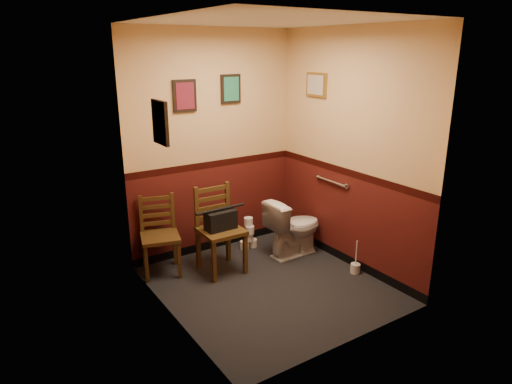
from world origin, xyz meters
The scene contains 17 objects.
floor centered at (0.00, 0.00, 0.00)m, with size 2.20×2.40×0.00m, color black.
ceiling centered at (0.00, 0.00, 2.70)m, with size 2.20×2.40×0.00m, color silver.
wall_back centered at (0.00, 1.20, 1.35)m, with size 2.20×2.70×0.00m, color #4A1410.
wall_front centered at (0.00, -1.20, 1.35)m, with size 2.20×2.70×0.00m, color #4A1410.
wall_left centered at (-1.10, 0.00, 1.35)m, with size 2.40×2.70×0.00m, color #4A1410.
wall_right centered at (1.10, 0.00, 1.35)m, with size 2.40×2.70×0.00m, color #4A1410.
grab_bar centered at (1.07, 0.25, 0.95)m, with size 0.05×0.56×0.06m.
framed_print_back_a centered at (-0.35, 1.18, 1.95)m, with size 0.28×0.04×0.36m.
framed_print_back_b centered at (0.25, 1.18, 2.00)m, with size 0.26×0.04×0.34m.
framed_print_left centered at (-1.08, 0.10, 1.85)m, with size 0.04×0.30×0.38m.
framed_print_right centered at (1.08, 0.60, 2.05)m, with size 0.04×0.34×0.28m.
toilet centered at (0.72, 0.50, 0.35)m, with size 0.40×0.72×0.71m, color white.
toilet_brush centered at (1.00, -0.30, 0.06)m, with size 0.11×0.11×0.40m.
chair_left centered at (-0.84, 0.95, 0.45)m, with size 0.51×0.51×0.89m.
chair_right centered at (-0.25, 0.63, 0.50)m, with size 0.47×0.47×0.99m.
handbag centered at (-0.25, 0.59, 0.63)m, with size 0.35×0.18×0.25m.
tp_stack centered at (0.35, 0.95, 0.18)m, with size 0.24×0.14×0.41m.
Camera 1 is at (-2.53, -3.62, 2.45)m, focal length 32.00 mm.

